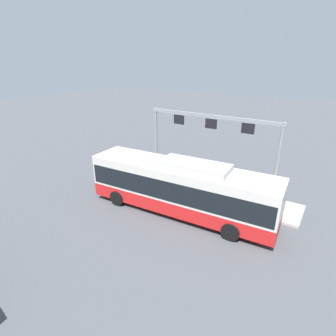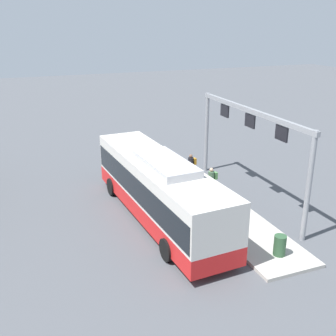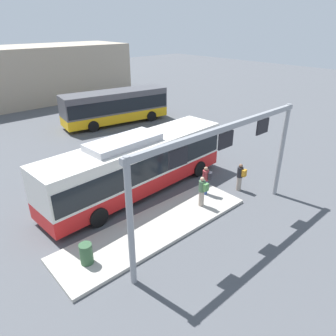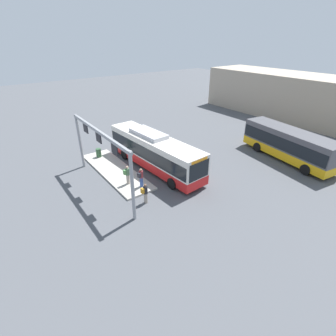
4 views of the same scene
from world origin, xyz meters
name	(u,v)px [view 3 (image 3 of 4)]	position (x,y,z in m)	size (l,w,h in m)	color
ground_plane	(139,191)	(0.00, 0.00, 0.00)	(120.00, 120.00, 0.00)	#4C4F54
platform_curb	(156,227)	(-1.57, -3.43, 0.08)	(10.00, 2.80, 0.16)	#B2ADA3
bus_main	(138,163)	(-0.01, 0.00, 1.81)	(11.72, 3.24, 3.46)	red
bus_background_left	(115,105)	(6.40, 12.05, 1.78)	(10.24, 4.01, 3.10)	#EAAD14
person_boarding	(240,176)	(4.43, -3.82, 0.89)	(0.36, 0.54, 1.67)	gray
person_waiting_near	(206,180)	(2.43, -2.97, 1.05)	(0.49, 0.60, 1.67)	#334C8C
person_waiting_mid	(202,191)	(1.36, -3.67, 1.05)	(0.36, 0.53, 1.67)	gray
platform_sign_gantry	(224,155)	(0.62, -5.44, 3.81)	(10.36, 0.24, 5.20)	gray
trash_bin	(86,254)	(-5.24, -3.50, 0.61)	(0.52, 0.52, 0.90)	#2D5133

